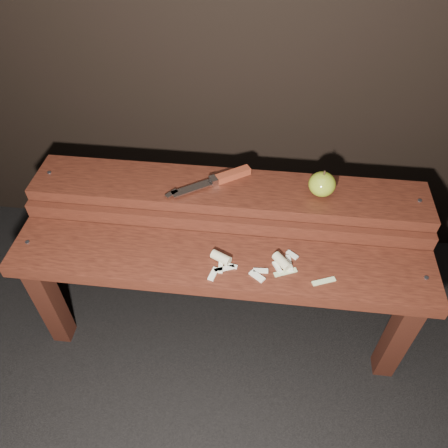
# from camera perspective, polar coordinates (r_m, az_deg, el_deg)

# --- Properties ---
(ground) EXTENTS (60.00, 60.00, 0.00)m
(ground) POSITION_cam_1_polar(r_m,az_deg,el_deg) (1.59, -0.25, -12.94)
(ground) COLOR black
(bench_front_tier) EXTENTS (1.20, 0.20, 0.42)m
(bench_front_tier) POSITION_cam_1_polar(r_m,az_deg,el_deg) (1.27, -0.63, -6.97)
(bench_front_tier) COLOR black
(bench_front_tier) RESTS_ON ground
(bench_rear_tier) EXTENTS (1.20, 0.21, 0.50)m
(bench_rear_tier) POSITION_cam_1_polar(r_m,az_deg,el_deg) (1.37, 0.51, 2.09)
(bench_rear_tier) COLOR black
(bench_rear_tier) RESTS_ON ground
(apple) EXTENTS (0.08, 0.08, 0.08)m
(apple) POSITION_cam_1_polar(r_m,az_deg,el_deg) (1.30, 12.69, 5.10)
(apple) COLOR olive
(apple) RESTS_ON bench_rear_tier
(knife) EXTENTS (0.24, 0.17, 0.02)m
(knife) POSITION_cam_1_polar(r_m,az_deg,el_deg) (1.33, -0.20, 6.02)
(knife) COLOR maroon
(knife) RESTS_ON bench_rear_tier
(apple_scraps) EXTENTS (0.34, 0.13, 0.03)m
(apple_scraps) POSITION_cam_1_polar(r_m,az_deg,el_deg) (1.20, 4.06, -5.10)
(apple_scraps) COLOR beige
(apple_scraps) RESTS_ON bench_front_tier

